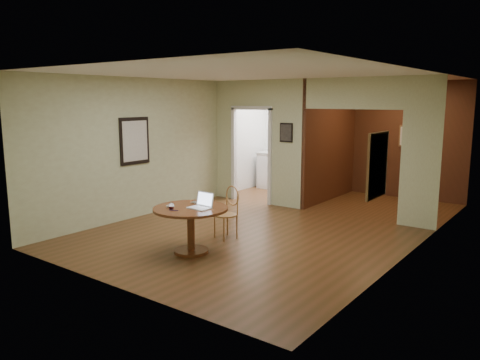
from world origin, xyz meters
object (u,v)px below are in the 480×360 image
Objects in this scene: dining_table at (191,219)px; chair at (228,209)px; open_laptop at (202,204)px; closed_laptop at (199,204)px.

dining_table is 0.95m from chair.
open_laptop is (0.15, 0.09, 0.24)m from dining_table.
chair is at bearing 104.86° from open_laptop.
chair reaches higher than dining_table.
chair is 0.92m from open_laptop.
dining_table is 3.36× the size of open_laptop.
open_laptop is (0.18, -0.86, 0.27)m from chair.
chair is 0.74m from closed_laptop.
closed_laptop is at bearing -74.88° from chair.
open_laptop reaches higher than chair.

